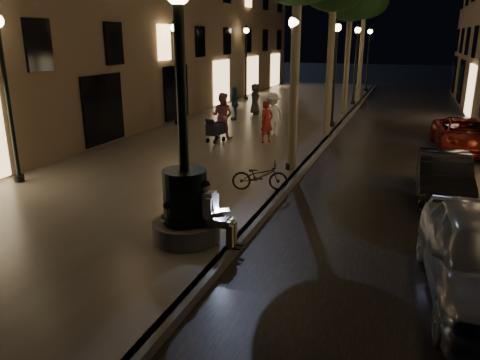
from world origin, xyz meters
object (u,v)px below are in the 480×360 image
at_px(fountain_lamppost, 185,193).
at_px(pedestrian_white, 272,114).
at_px(bicycle, 260,176).
at_px(stroller, 215,129).
at_px(car_third, 464,135).
at_px(lamp_curb_c, 356,54).
at_px(pedestrian_blue, 235,103).
at_px(pedestrian_pink, 222,116).
at_px(lamp_curb_d, 369,51).
at_px(lamp_left_c, 246,53).
at_px(seated_man_laptop, 213,211).
at_px(pedestrian_dark, 255,99).
at_px(lamp_left_a, 5,76).
at_px(tree_far, 365,0).
at_px(car_second, 443,176).
at_px(lamp_curb_b, 335,60).
at_px(lamp_left_b, 175,60).
at_px(lamp_curb_a, 293,72).
at_px(pedestrian_red, 267,122).

distance_m(fountain_lamppost, pedestrian_white, 10.99).
relative_size(pedestrian_white, bicycle, 1.19).
bearing_deg(stroller, car_third, 30.48).
bearing_deg(lamp_curb_c, pedestrian_blue, -122.01).
relative_size(pedestrian_pink, pedestrian_white, 1.03).
xyz_separation_m(fountain_lamppost, lamp_curb_d, (0.70, 30.00, 2.02)).
height_order(lamp_left_c, stroller, lamp_left_c).
distance_m(fountain_lamppost, seated_man_laptop, 0.68).
bearing_deg(pedestrian_dark, lamp_left_a, 153.55).
height_order(stroller, pedestrian_dark, pedestrian_dark).
height_order(tree_far, bicycle, tree_far).
distance_m(lamp_curb_c, pedestrian_blue, 9.57).
bearing_deg(pedestrian_white, pedestrian_blue, -103.40).
bearing_deg(car_third, car_second, -104.14).
distance_m(pedestrian_white, pedestrian_blue, 4.32).
relative_size(lamp_curb_d, lamp_left_a, 1.00).
bearing_deg(lamp_curb_c, bicycle, -90.83).
bearing_deg(fountain_lamppost, car_second, 45.72).
relative_size(stroller, bicycle, 0.70).
xyz_separation_m(tree_far, lamp_left_a, (-7.18, -22.00, -3.20)).
distance_m(pedestrian_pink, pedestrian_dark, 6.50).
bearing_deg(lamp_curb_d, car_third, -73.24).
bearing_deg(pedestrian_blue, lamp_left_a, -33.19).
relative_size(seated_man_laptop, bicycle, 0.88).
bearing_deg(lamp_curb_b, lamp_curb_d, 90.00).
bearing_deg(seated_man_laptop, car_third, 64.54).
relative_size(lamp_curb_c, pedestrian_pink, 2.56).
height_order(fountain_lamppost, pedestrian_dark, fountain_lamppost).
bearing_deg(lamp_left_b, stroller, -43.40).
bearing_deg(car_second, seated_man_laptop, -131.92).
xyz_separation_m(tree_far, lamp_curb_a, (-0.08, -18.00, -3.20)).
distance_m(pedestrian_blue, pedestrian_dark, 2.11).
relative_size(seated_man_laptop, tree_far, 0.18).
relative_size(seated_man_laptop, lamp_curb_a, 0.28).
xyz_separation_m(lamp_curb_b, lamp_curb_c, (0.00, 8.00, 0.00)).
bearing_deg(fountain_lamppost, lamp_left_c, 106.22).
bearing_deg(lamp_left_b, car_third, -1.19).
relative_size(lamp_curb_a, lamp_left_b, 1.00).
bearing_deg(seated_man_laptop, lamp_left_a, 164.08).
xyz_separation_m(lamp_curb_a, lamp_left_b, (-7.10, 6.00, 0.00)).
height_order(car_third, pedestrian_blue, pedestrian_blue).
bearing_deg(lamp_curb_a, pedestrian_pink, 135.85).
distance_m(pedestrian_blue, bicycle, 11.45).
bearing_deg(pedestrian_pink, pedestrian_blue, -74.95).
height_order(lamp_curb_a, pedestrian_pink, lamp_curb_a).
relative_size(seated_man_laptop, car_second, 0.36).
xyz_separation_m(pedestrian_red, pedestrian_blue, (-3.07, 4.55, 0.01)).
bearing_deg(lamp_curb_b, stroller, -126.45).
relative_size(pedestrian_dark, bicycle, 1.08).
distance_m(lamp_curb_c, pedestrian_pink, 13.04).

